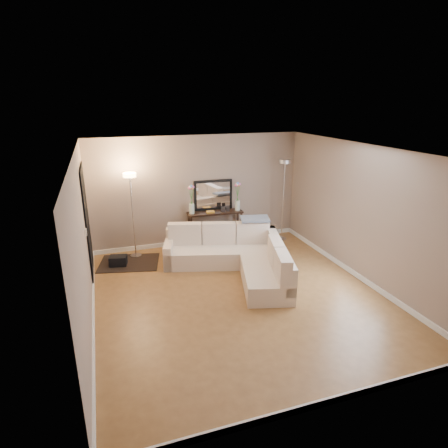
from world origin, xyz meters
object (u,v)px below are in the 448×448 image
object	(u,v)px
floor_lamp_lit	(131,199)
floor_lamp_unlit	(284,184)
console_table	(212,226)
sectional_sofa	(237,256)

from	to	relation	value
floor_lamp_lit	floor_lamp_unlit	size ratio (longest dim) A/B	0.94
console_table	floor_lamp_unlit	world-z (taller)	floor_lamp_unlit
sectional_sofa	console_table	world-z (taller)	sectional_sofa
floor_lamp_lit	floor_lamp_unlit	distance (m)	3.59
floor_lamp_lit	floor_lamp_unlit	world-z (taller)	floor_lamp_unlit
sectional_sofa	floor_lamp_unlit	world-z (taller)	floor_lamp_unlit
sectional_sofa	console_table	xyz separation A→B (m)	(-0.08, 1.55, 0.15)
floor_lamp_unlit	console_table	bearing A→B (deg)	171.42
floor_lamp_lit	floor_lamp_unlit	xyz separation A→B (m)	(3.58, -0.08, 0.08)
console_table	floor_lamp_unlit	size ratio (longest dim) A/B	0.66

